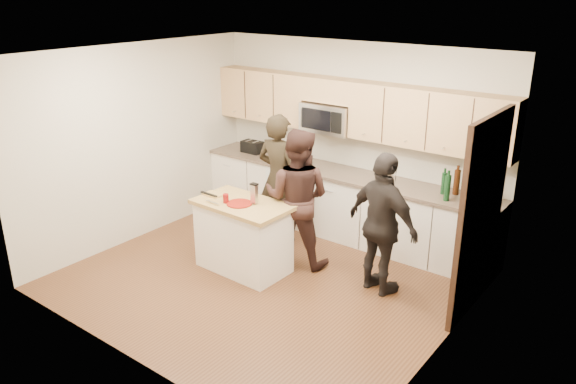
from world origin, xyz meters
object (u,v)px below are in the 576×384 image
Objects in this scene: toaster at (252,147)px; woman_right at (383,225)px; woman_center at (297,198)px; island at (243,236)px; woman_left at (279,178)px.

toaster is 0.20× the size of woman_right.
woman_center is 1.05× the size of woman_right.
island is 0.68× the size of woman_center.
woman_left is 0.76m from woman_center.
toaster reaches higher than island.
island is 3.67× the size of toaster.
toaster is 3.07m from woman_right.
island is 1.77m from woman_right.
toaster is 1.23m from woman_left.
toaster is 0.19× the size of woman_center.
woman_center is 1.21m from woman_right.
woman_left is (1.03, -0.65, -0.13)m from toaster.
woman_center is at bearing 53.82° from island.
island is at bearing -52.90° from toaster.
island is 0.72× the size of woman_right.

